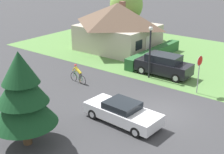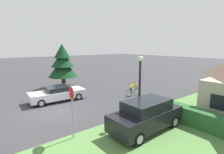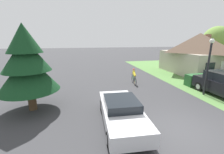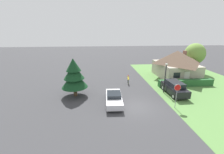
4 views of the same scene
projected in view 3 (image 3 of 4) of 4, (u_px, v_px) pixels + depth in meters
The scene contains 7 objects.
ground_plane at pixel (176, 130), 7.11m from camera, with size 140.00×140.00×0.00m, color #38383A.
cottage_house at pixel (198, 53), 18.81m from camera, with size 6.86×8.16×4.92m.
sedan_left_lane at pixel (121, 111), 7.57m from camera, with size 2.09×4.85×1.32m.
cyclist at pixel (134, 77), 14.27m from camera, with size 0.44×1.79×1.48m.
street_lamp at pixel (209, 60), 11.02m from camera, with size 0.33×0.33×4.31m.
conifer_tall_near at pixel (27, 63), 8.55m from camera, with size 3.38×3.38×5.09m.
deciduous_tree_right at pixel (217, 41), 21.80m from camera, with size 3.95×3.95×6.01m.
Camera 3 is at (-4.25, -5.51, 4.23)m, focal length 24.00 mm.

